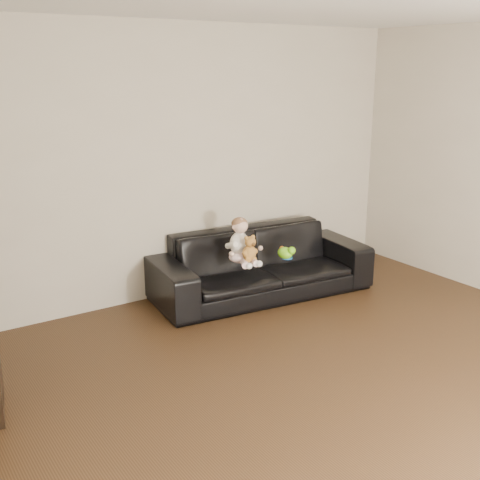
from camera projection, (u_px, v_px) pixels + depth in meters
floor at (390, 415)px, 3.94m from camera, size 5.50×5.50×0.00m
wall_back at (184, 163)px, 5.78m from camera, size 5.00×0.00×5.00m
sofa at (261, 264)px, 5.95m from camera, size 2.24×1.07×0.63m
baby at (241, 243)px, 5.61m from camera, size 0.33×0.40×0.44m
teddy_bear at (250, 249)px, 5.51m from camera, size 0.17×0.17×0.25m
toy_green at (285, 253)px, 5.76m from camera, size 0.16×0.18×0.11m
toy_rattle at (282, 251)px, 5.89m from camera, size 0.08×0.08×0.08m
toy_blue_disc at (287, 258)px, 5.78m from camera, size 0.12×0.12×0.01m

